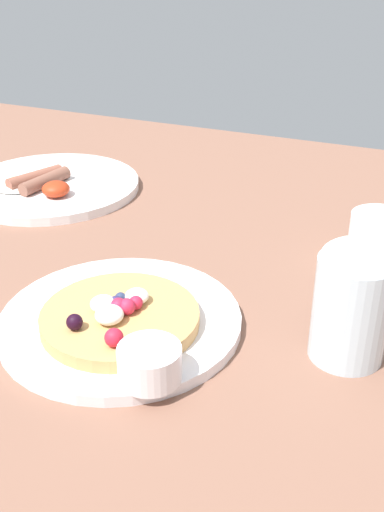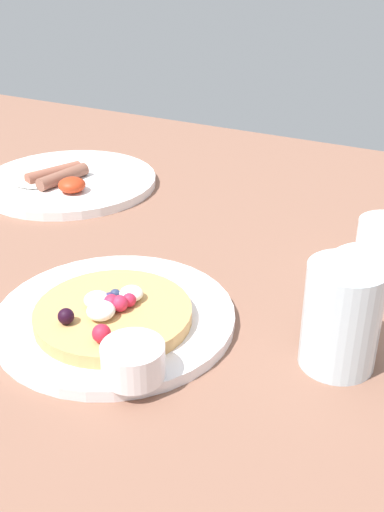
{
  "view_description": "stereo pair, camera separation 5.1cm",
  "coord_description": "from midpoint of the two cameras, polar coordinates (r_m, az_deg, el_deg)",
  "views": [
    {
      "loc": [
        29.18,
        -53.34,
        36.38
      ],
      "look_at": [
        5.47,
        2.33,
        4.0
      ],
      "focal_mm": 43.18,
      "sensor_mm": 36.0,
      "label": 1
    },
    {
      "loc": [
        33.8,
        -51.13,
        36.38
      ],
      "look_at": [
        5.47,
        2.33,
        4.0
      ],
      "focal_mm": 43.18,
      "sensor_mm": 36.0,
      "label": 2
    }
  ],
  "objects": [
    {
      "name": "syrup_ramekin",
      "position": [
        0.55,
        -2.78,
        -9.68
      ],
      "size": [
        5.7,
        5.7,
        3.17
      ],
      "color": "white",
      "rests_on": "pancake_plate"
    },
    {
      "name": "fried_breakfast",
      "position": [
        0.97,
        -11.02,
        7.03
      ],
      "size": [
        13.26,
        10.28,
        2.44
      ],
      "color": "brown",
      "rests_on": "breakfast_plate"
    },
    {
      "name": "pancake_plate",
      "position": [
        0.64,
        -4.86,
        -5.7
      ],
      "size": [
        24.91,
        24.91,
        1.21
      ],
      "primitive_type": "cylinder",
      "color": "white",
      "rests_on": "ground_plane"
    },
    {
      "name": "breakfast_plate",
      "position": [
        1.0,
        -9.83,
        6.78
      ],
      "size": [
        27.33,
        27.33,
        1.35
      ],
      "primitive_type": "cylinder",
      "color": "white",
      "rests_on": "ground_plane"
    },
    {
      "name": "water_glass",
      "position": [
        0.58,
        16.16,
        -5.48
      ],
      "size": [
        7.11,
        7.11,
        10.31
      ],
      "primitive_type": "cylinder",
      "color": "silver",
      "rests_on": "ground_plane"
    },
    {
      "name": "pancake_with_berries",
      "position": [
        0.62,
        -5.07,
        -5.35
      ],
      "size": [
        15.95,
        15.95,
        3.19
      ],
      "color": "tan",
      "rests_on": "pancake_plate"
    },
    {
      "name": "coffee_saucer",
      "position": [
        0.78,
        19.13,
        -0.9
      ],
      "size": [
        13.32,
        13.32,
        0.64
      ],
      "primitive_type": "cylinder",
      "color": "white",
      "rests_on": "ground_plane"
    },
    {
      "name": "ground_plane",
      "position": [
        0.72,
        -2.69,
        -3.72
      ],
      "size": [
        193.15,
        123.04,
        3.0
      ],
      "primitive_type": "cube",
      "color": "brown"
    }
  ]
}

